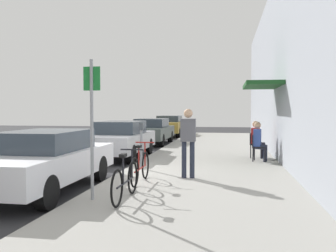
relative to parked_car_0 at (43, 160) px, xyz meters
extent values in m
plane|color=#2D2D30|center=(1.10, 1.82, -0.70)|extent=(60.00, 60.00, 0.00)
cube|color=#9E9B93|center=(3.35, 3.82, -0.64)|extent=(4.50, 32.00, 0.12)
cube|color=#999EA8|center=(5.75, 3.82, 2.54)|extent=(0.30, 32.00, 6.48)
cube|color=#19471E|center=(5.05, 4.87, 1.90)|extent=(1.10, 2.80, 0.12)
cube|color=silver|center=(0.00, -0.03, -0.09)|extent=(1.80, 4.40, 0.58)
cube|color=#333D47|center=(0.00, 0.12, 0.41)|extent=(1.48, 2.11, 0.44)
cylinder|color=black|center=(0.79, 1.33, -0.38)|extent=(0.22, 0.64, 0.64)
cylinder|color=black|center=(-0.79, 1.33, -0.38)|extent=(0.22, 0.64, 0.64)
cylinder|color=black|center=(0.79, -1.40, -0.38)|extent=(0.22, 0.64, 0.64)
cube|color=#B7B7BC|center=(0.00, 5.76, -0.08)|extent=(1.80, 4.40, 0.60)
cube|color=#333D47|center=(0.00, 5.91, 0.44)|extent=(1.48, 2.11, 0.45)
cylinder|color=black|center=(0.79, 7.13, -0.38)|extent=(0.22, 0.64, 0.64)
cylinder|color=black|center=(-0.79, 7.13, -0.38)|extent=(0.22, 0.64, 0.64)
cylinder|color=black|center=(0.79, 4.40, -0.38)|extent=(0.22, 0.64, 0.64)
cylinder|color=black|center=(-0.79, 4.40, -0.38)|extent=(0.22, 0.64, 0.64)
cube|color=#47514C|center=(0.00, 11.45, -0.09)|extent=(1.80, 4.40, 0.58)
cube|color=#333D47|center=(0.00, 11.60, 0.42)|extent=(1.48, 2.11, 0.44)
cylinder|color=black|center=(0.79, 12.81, -0.38)|extent=(0.22, 0.64, 0.64)
cylinder|color=black|center=(-0.79, 12.81, -0.38)|extent=(0.22, 0.64, 0.64)
cylinder|color=black|center=(0.79, 10.09, -0.38)|extent=(0.22, 0.64, 0.64)
cylinder|color=black|center=(-0.79, 10.09, -0.38)|extent=(0.22, 0.64, 0.64)
cube|color=#A58433|center=(0.00, 17.44, -0.05)|extent=(1.80, 4.40, 0.67)
cube|color=#333D47|center=(0.00, 17.59, 0.50)|extent=(1.48, 2.11, 0.42)
cylinder|color=black|center=(0.79, 18.81, -0.38)|extent=(0.22, 0.64, 0.64)
cylinder|color=black|center=(-0.79, 18.81, -0.38)|extent=(0.22, 0.64, 0.64)
cylinder|color=black|center=(0.79, 16.08, -0.38)|extent=(0.22, 0.64, 0.64)
cylinder|color=black|center=(-0.79, 16.08, -0.38)|extent=(0.22, 0.64, 0.64)
cylinder|color=slate|center=(1.55, 2.71, -0.03)|extent=(0.07, 0.07, 1.10)
cube|color=#383D42|center=(1.55, 2.71, 0.63)|extent=(0.12, 0.10, 0.22)
cylinder|color=gray|center=(1.50, -0.99, 0.72)|extent=(0.06, 0.06, 2.60)
cube|color=#19722D|center=(1.50, -0.97, 1.67)|extent=(0.32, 0.02, 0.44)
torus|color=black|center=(2.12, -0.39, -0.25)|extent=(0.04, 0.66, 0.66)
torus|color=black|center=(2.12, -1.44, -0.25)|extent=(0.04, 0.66, 0.66)
cylinder|color=black|center=(2.12, -0.92, -0.25)|extent=(0.04, 1.05, 0.04)
cylinder|color=black|center=(2.12, -1.07, 0.00)|extent=(0.04, 0.04, 0.50)
cube|color=black|center=(2.12, -1.07, 0.27)|extent=(0.10, 0.20, 0.06)
cylinder|color=black|center=(2.12, -0.44, 0.03)|extent=(0.03, 0.03, 0.56)
cylinder|color=black|center=(2.12, -0.44, 0.31)|extent=(0.46, 0.03, 0.03)
torus|color=black|center=(2.01, 1.23, -0.25)|extent=(0.04, 0.66, 0.66)
torus|color=black|center=(2.01, 0.18, -0.25)|extent=(0.04, 0.66, 0.66)
cylinder|color=maroon|center=(2.01, 0.70, -0.25)|extent=(0.04, 1.05, 0.04)
cylinder|color=maroon|center=(2.01, 0.55, 0.00)|extent=(0.04, 0.04, 0.50)
cube|color=black|center=(2.01, 0.55, 0.27)|extent=(0.10, 0.20, 0.06)
cylinder|color=maroon|center=(2.01, 1.18, 0.03)|extent=(0.03, 0.03, 0.56)
cylinder|color=maroon|center=(2.01, 1.18, 0.31)|extent=(0.46, 0.03, 0.03)
cylinder|color=black|center=(5.23, 4.97, -0.36)|extent=(0.04, 0.04, 0.45)
cylinder|color=black|center=(5.16, 4.60, -0.36)|extent=(0.04, 0.04, 0.45)
cylinder|color=black|center=(4.86, 5.04, -0.36)|extent=(0.04, 0.04, 0.45)
cylinder|color=black|center=(4.79, 4.67, -0.36)|extent=(0.04, 0.04, 0.45)
cube|color=black|center=(5.01, 4.82, -0.12)|extent=(0.51, 0.51, 0.03)
cube|color=black|center=(4.81, 4.86, 0.09)|extent=(0.11, 0.44, 0.40)
cylinder|color=#232838|center=(5.20, 4.88, -0.35)|extent=(0.11, 0.11, 0.47)
cylinder|color=#232838|center=(5.08, 4.91, -0.11)|extent=(0.38, 0.20, 0.14)
cylinder|color=#232838|center=(5.17, 4.69, -0.35)|extent=(0.11, 0.11, 0.47)
cylinder|color=#232838|center=(5.04, 4.71, -0.11)|extent=(0.38, 0.20, 0.14)
cube|color=#334C99|center=(4.93, 4.83, 0.19)|extent=(0.28, 0.39, 0.56)
sphere|color=tan|center=(4.93, 4.83, 0.60)|extent=(0.22, 0.22, 0.22)
cylinder|color=black|center=(5.25, 5.84, -0.36)|extent=(0.04, 0.04, 0.45)
cylinder|color=black|center=(5.13, 5.48, -0.36)|extent=(0.04, 0.04, 0.45)
cylinder|color=black|center=(4.89, 5.96, -0.36)|extent=(0.04, 0.04, 0.45)
cylinder|color=black|center=(4.77, 5.60, -0.36)|extent=(0.04, 0.04, 0.45)
cube|color=black|center=(5.01, 5.72, -0.12)|extent=(0.56, 0.56, 0.03)
cube|color=black|center=(4.81, 5.78, 0.09)|extent=(0.17, 0.43, 0.40)
cylinder|color=#232838|center=(5.21, 5.75, -0.35)|extent=(0.11, 0.11, 0.47)
cylinder|color=#232838|center=(5.09, 5.80, -0.11)|extent=(0.39, 0.25, 0.14)
cylinder|color=#232838|center=(5.15, 5.56, -0.35)|extent=(0.11, 0.11, 0.47)
cylinder|color=#232838|center=(5.02, 5.61, -0.11)|extent=(0.39, 0.25, 0.14)
cube|color=#B22626|center=(4.93, 5.74, 0.19)|extent=(0.32, 0.41, 0.56)
sphere|color=tan|center=(4.93, 5.74, 0.60)|extent=(0.22, 0.22, 0.22)
cylinder|color=#232838|center=(2.92, 1.49, -0.13)|extent=(0.12, 0.12, 0.90)
cylinder|color=#232838|center=(3.12, 1.49, -0.13)|extent=(0.12, 0.12, 0.90)
cube|color=#595960|center=(3.02, 1.49, 0.60)|extent=(0.36, 0.22, 0.56)
sphere|color=tan|center=(3.02, 1.49, 1.01)|extent=(0.22, 0.22, 0.22)
camera|label=1|loc=(3.99, -7.47, 1.09)|focal=39.39mm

